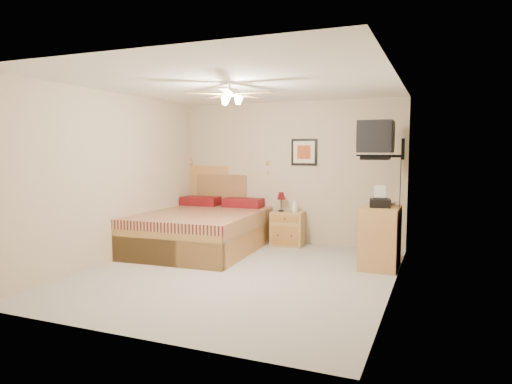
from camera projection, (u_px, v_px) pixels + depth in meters
floor at (237, 274)px, 6.12m from camera, size 4.50×4.50×0.00m
ceiling at (236, 85)px, 5.89m from camera, size 4.00×4.50×0.04m
wall_back at (290, 173)px, 8.08m from camera, size 4.00×0.04×2.50m
wall_front at (128, 197)px, 3.93m from camera, size 4.00×0.04×2.50m
wall_left at (114, 178)px, 6.76m from camera, size 0.04×4.50×2.50m
wall_right at (394, 185)px, 5.25m from camera, size 0.04×4.50×2.50m
bed at (201, 205)px, 7.52m from camera, size 1.90×2.43×1.51m
nightstand at (288, 229)px, 7.92m from camera, size 0.58×0.45×0.59m
table_lamp at (281, 202)px, 7.97m from camera, size 0.22×0.22×0.34m
lotion_bottle at (294, 205)px, 7.84m from camera, size 0.11×0.11×0.24m
framed_picture at (304, 152)px, 7.92m from camera, size 0.46×0.04×0.46m
dresser at (380, 237)px, 6.42m from camera, size 0.52×0.74×0.86m
fax_machine at (380, 197)px, 6.33m from camera, size 0.32×0.34×0.30m
magazine_lower at (380, 204)px, 6.65m from camera, size 0.25×0.29×0.02m
magazine_upper at (381, 202)px, 6.65m from camera, size 0.24×0.29×0.02m
wall_tv at (387, 139)px, 6.53m from camera, size 0.56×0.46×0.58m
ceiling_fan at (230, 94)px, 5.72m from camera, size 1.14×1.14×0.28m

